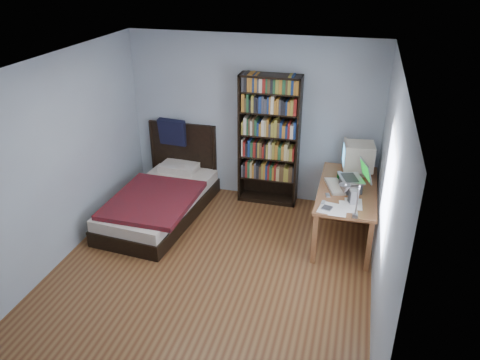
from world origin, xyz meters
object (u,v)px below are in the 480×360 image
at_px(desk, 347,195).
at_px(desk_lamp, 347,192).
at_px(crt_monitor, 358,157).
at_px(soda_can, 339,176).
at_px(bed, 162,198).
at_px(keyboard, 335,186).
at_px(laptop, 352,182).
at_px(bookshelf, 269,141).
at_px(speaker, 354,197).

height_order(desk, desk_lamp, desk_lamp).
bearing_deg(crt_monitor, soda_can, -131.70).
distance_m(soda_can, bed, 2.58).
bearing_deg(soda_can, desk_lamp, -84.54).
height_order(crt_monitor, keyboard, crt_monitor).
xyz_separation_m(desk, bed, (-2.64, -0.50, -0.16)).
bearing_deg(keyboard, bed, 162.94).
bearing_deg(laptop, bookshelf, 147.88).
bearing_deg(bookshelf, desk_lamp, -57.00).
distance_m(speaker, soda_can, 0.69).
bearing_deg(desk_lamp, keyboard, 98.56).
height_order(crt_monitor, speaker, crt_monitor).
xyz_separation_m(soda_can, bookshelf, (-1.08, 0.50, 0.21)).
relative_size(desk, bed, 0.71).
distance_m(laptop, bookshelf, 1.50).
relative_size(bookshelf, bed, 0.91).
distance_m(crt_monitor, keyboard, 0.61).
relative_size(desk_lamp, soda_can, 5.87).
xyz_separation_m(soda_can, bed, (-2.50, -0.31, -0.53)).
bearing_deg(bookshelf, desk, -14.40).
relative_size(desk, crt_monitor, 3.37).
bearing_deg(desk_lamp, laptop, 87.29).
relative_size(laptop, speaker, 2.33).
distance_m(soda_can, bookshelf, 1.21).
bearing_deg(laptop, crt_monitor, 86.35).
distance_m(desk, soda_can, 0.44).
height_order(desk, soda_can, soda_can).
distance_m(desk_lamp, keyboard, 1.22).
xyz_separation_m(desk_lamp, bookshelf, (-1.21, 1.86, -0.25)).
height_order(bookshelf, bed, bookshelf).
distance_m(speaker, bed, 2.80).
bearing_deg(speaker, crt_monitor, 70.06).
bearing_deg(speaker, soda_can, 88.28).
relative_size(laptop, desk_lamp, 0.70).
distance_m(desk_lamp, bookshelf, 2.23).
xyz_separation_m(laptop, bookshelf, (-1.26, 0.79, 0.15)).
distance_m(keyboard, bookshelf, 1.32).
bearing_deg(bed, crt_monitor, 11.40).
bearing_deg(laptop, speaker, -84.75).
bearing_deg(bookshelf, keyboard, -36.09).
relative_size(desk, speaker, 8.11).
bearing_deg(crt_monitor, bookshelf, 168.63).
height_order(desk, speaker, speaker).
height_order(desk_lamp, bed, desk_lamp).
relative_size(soda_can, bed, 0.05).
relative_size(desk_lamp, keyboard, 1.37).
bearing_deg(desk, bookshelf, 165.60).
height_order(crt_monitor, bookshelf, bookshelf).
bearing_deg(desk_lamp, desk, 89.94).
height_order(desk, bed, bed).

